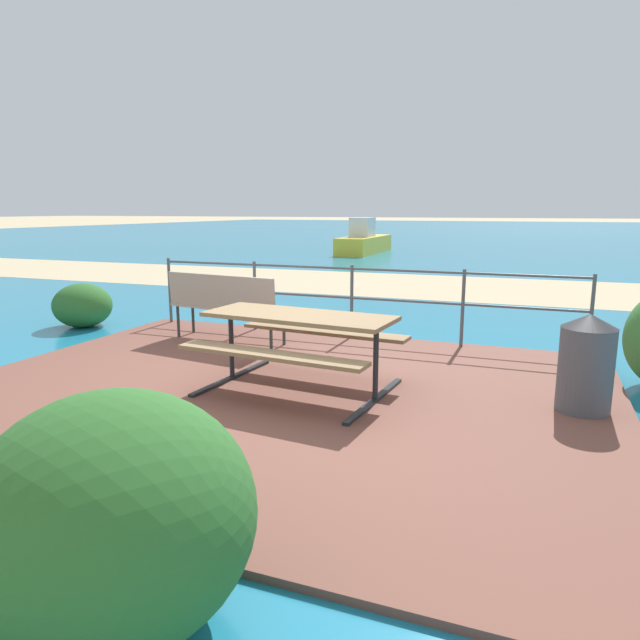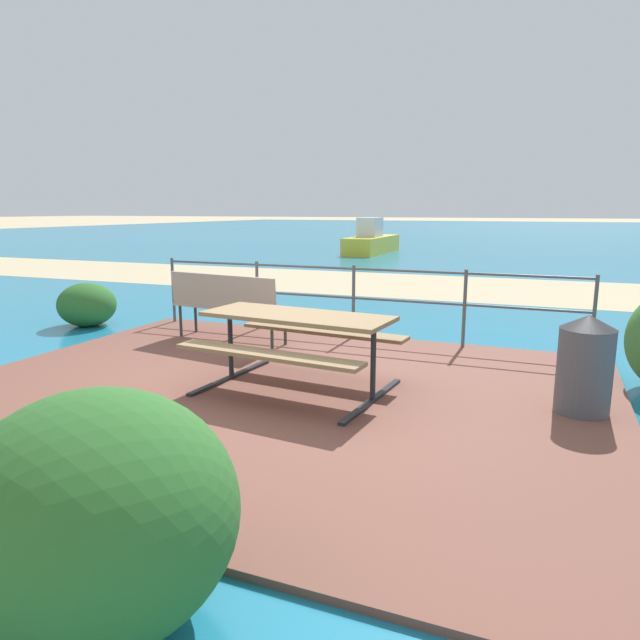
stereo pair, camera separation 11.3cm
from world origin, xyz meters
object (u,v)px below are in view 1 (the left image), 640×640
Objects in this scene: picnic_table at (299,331)px; trash_bin at (586,363)px; boat_near at (365,242)px; park_bench at (225,301)px.

trash_bin is at bearing 13.28° from picnic_table.
trash_bin is 18.76m from boat_near.
boat_near reaches higher than park_bench.
boat_near is at bearing 110.01° from picnic_table.
picnic_table is 1.12× the size of park_bench.
boat_near reaches higher than picnic_table.
park_bench is 0.35× the size of boat_near.
picnic_table is 2.26m from park_bench.
trash_bin is at bearing 172.67° from park_bench.
boat_near is (-7.19, 17.32, -0.03)m from trash_bin.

